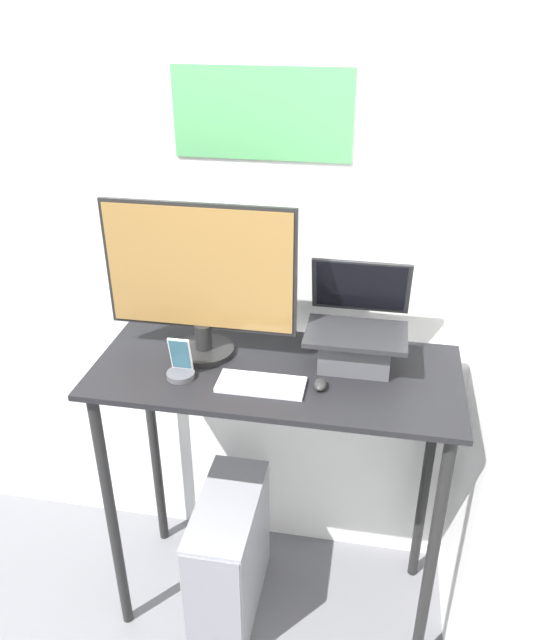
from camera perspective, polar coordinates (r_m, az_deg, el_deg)
wall_back at (r=2.22m, az=1.73°, el=5.09°), size 6.00×0.06×2.60m
wall_side_right at (r=1.70m, az=21.64°, el=-4.73°), size 0.05×6.00×2.60m
desk at (r=2.13m, az=0.13°, el=-8.91°), size 1.19×0.52×1.08m
laptop at (r=2.02m, az=7.47°, el=-1.70°), size 0.32×0.27×0.33m
monitor at (r=2.00m, az=-6.81°, el=3.46°), size 0.62×0.20×0.52m
keyboard at (r=1.94m, az=-1.24°, el=-5.90°), size 0.27×0.12×0.02m
mouse at (r=1.93m, az=4.21°, el=-5.90°), size 0.04×0.06×0.03m
cell_phone at (r=1.99m, az=-8.58°, el=-4.32°), size 0.09×0.09×0.14m
computer_tower at (r=2.54m, az=-4.16°, el=-20.62°), size 0.22×0.50×0.53m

